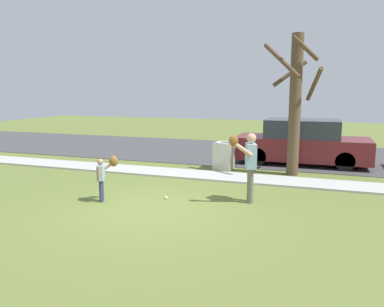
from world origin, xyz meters
name	(u,v)px	position (x,y,z in m)	size (l,w,h in m)	color
ground_plane	(200,177)	(0.00, 3.50, 0.00)	(48.00, 48.00, 0.00)	olive
sidewalk_strip	(201,175)	(0.00, 3.60, 0.03)	(36.00, 1.20, 0.06)	#B2B2AD
road_surface	(236,152)	(0.00, 8.60, 0.01)	(36.00, 6.80, 0.02)	#424244
person_adult	(249,160)	(1.95, 1.26, 1.03)	(0.64, 0.76, 1.67)	#6B6656
person_child	(104,173)	(-1.37, 0.20, 0.71)	(0.45, 0.52, 1.10)	navy
baseball	(166,198)	(-0.03, 0.85, 0.04)	(0.07, 0.07, 0.07)	white
utility_cabinet	(224,156)	(0.41, 4.83, 0.47)	(0.60, 0.72, 0.93)	beige
street_tree_near	(295,101)	(2.70, 4.73, 2.36)	(1.84, 1.88, 4.39)	brown
parked_suv_maroon	(302,143)	(2.86, 6.68, 0.79)	(4.70, 1.90, 1.63)	maroon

